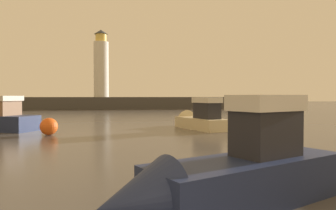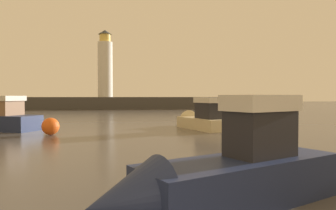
{
  "view_description": "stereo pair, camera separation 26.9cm",
  "coord_description": "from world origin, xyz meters",
  "views": [
    {
      "loc": [
        -0.93,
        -1.55,
        2.45
      ],
      "look_at": [
        2.0,
        14.52,
        2.0
      ],
      "focal_mm": 33.48,
      "sensor_mm": 36.0,
      "label": 1
    },
    {
      "loc": [
        -0.66,
        -1.6,
        2.45
      ],
      "look_at": [
        2.0,
        14.52,
        2.0
      ],
      "focal_mm": 33.48,
      "sensor_mm": 36.0,
      "label": 2
    }
  ],
  "objects": [
    {
      "name": "ground_plane",
      "position": [
        0.0,
        29.98,
        0.0
      ],
      "size": [
        220.0,
        220.0,
        0.0
      ],
      "primitive_type": "plane",
      "color": "#4C4742"
    },
    {
      "name": "breakwater",
      "position": [
        0.0,
        59.96,
        1.17
      ],
      "size": [
        68.0,
        4.94,
        2.34
      ],
      "primitive_type": "cube",
      "color": "#423F3D",
      "rests_on": "ground_plane"
    },
    {
      "name": "mooring_buoy",
      "position": [
        -4.81,
        19.2,
        0.55
      ],
      "size": [
        1.1,
        1.1,
        1.1
      ],
      "primitive_type": "sphere",
      "color": "#EA5919",
      "rests_on": "ground_plane"
    },
    {
      "name": "lighthouse",
      "position": [
        -2.78,
        59.96,
        8.44
      ],
      "size": [
        2.81,
        2.81,
        12.88
      ],
      "color": "silver",
      "rests_on": "breakwater"
    },
    {
      "name": "motorboat_3",
      "position": [
        1.58,
        4.86,
        0.73
      ],
      "size": [
        6.29,
        3.86,
        2.69
      ],
      "color": "#1E284C",
      "rests_on": "ground_plane"
    },
    {
      "name": "motorboat_1",
      "position": [
        5.54,
        21.84,
        0.71
      ],
      "size": [
        3.43,
        6.64,
        2.81
      ],
      "color": "beige",
      "rests_on": "ground_plane"
    }
  ]
}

